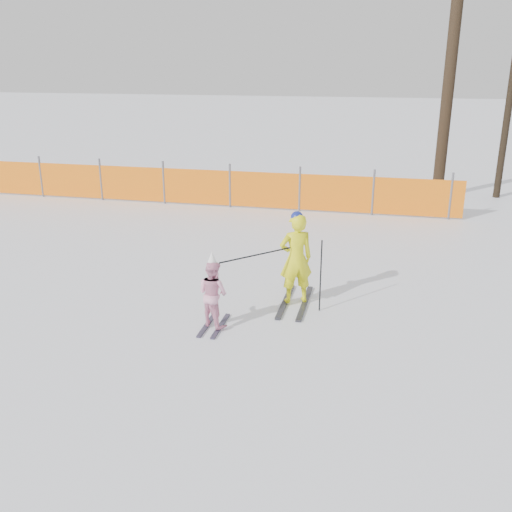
{
  "coord_description": "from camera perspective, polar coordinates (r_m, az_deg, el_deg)",
  "views": [
    {
      "loc": [
        1.94,
        -8.01,
        4.01
      ],
      "look_at": [
        0.0,
        0.5,
        1.0
      ],
      "focal_mm": 40.0,
      "sensor_mm": 36.0,
      "label": 1
    }
  ],
  "objects": [
    {
      "name": "ground",
      "position": [
        9.17,
        -0.7,
        -6.92
      ],
      "size": [
        120.0,
        120.0,
        0.0
      ],
      "primitive_type": "plane",
      "color": "white",
      "rests_on": "ground"
    },
    {
      "name": "safety_fence",
      "position": [
        16.58,
        -5.43,
        6.92
      ],
      "size": [
        14.38,
        0.06,
        1.25
      ],
      "color": "#595960",
      "rests_on": "ground"
    },
    {
      "name": "child",
      "position": [
        8.92,
        -4.33,
        -3.7
      ],
      "size": [
        0.65,
        0.89,
        1.25
      ],
      "color": "black",
      "rests_on": "ground"
    },
    {
      "name": "adult",
      "position": [
        9.67,
        4.01,
        -0.29
      ],
      "size": [
        0.68,
        1.48,
        1.65
      ],
      "color": "black",
      "rests_on": "ground"
    },
    {
      "name": "tree_trunks",
      "position": [
        18.31,
        20.0,
        14.1
      ],
      "size": [
        2.05,
        0.65,
        5.6
      ],
      "color": "black",
      "rests_on": "ground"
    },
    {
      "name": "ski_poles",
      "position": [
        9.3,
        3.15,
        -0.92
      ],
      "size": [
        1.5,
        1.01,
        1.25
      ],
      "color": "black",
      "rests_on": "ground"
    }
  ]
}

